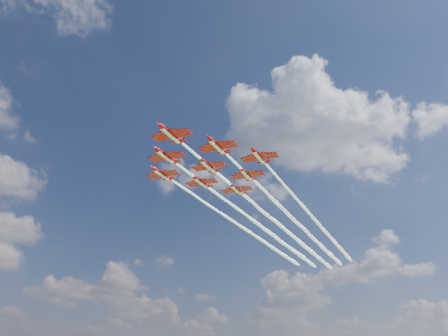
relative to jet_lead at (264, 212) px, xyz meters
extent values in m
cylinder|color=#A2090E|center=(-61.63, -32.17, 0.00)|extent=(8.31, 5.11, 1.20)
cone|color=#A2090E|center=(-66.47, -34.70, 0.00)|extent=(2.49, 2.08, 1.20)
cone|color=#A2090E|center=(-57.07, -29.80, 0.00)|extent=(1.96, 1.73, 1.09)
ellipsoid|color=black|center=(-63.56, -33.19, 0.49)|extent=(2.48, 1.93, 0.78)
cube|color=#A2090E|center=(-61.14, -31.92, -0.06)|extent=(7.75, 10.53, 0.15)
cube|color=#A2090E|center=(-57.75, -30.15, 0.00)|extent=(3.18, 4.20, 0.13)
cube|color=#A2090E|center=(-57.56, -30.05, 0.98)|extent=(1.62, 0.95, 1.97)
cube|color=silver|center=(-61.63, -32.17, -0.55)|extent=(7.72, 4.67, 0.13)
cylinder|color=#A2090E|center=(-48.70, -34.09, 0.00)|extent=(8.31, 5.11, 1.20)
cone|color=#A2090E|center=(-53.54, -36.62, 0.00)|extent=(2.49, 2.08, 1.20)
cone|color=#A2090E|center=(-44.14, -31.71, 0.00)|extent=(1.96, 1.73, 1.09)
ellipsoid|color=black|center=(-50.63, -35.10, 0.49)|extent=(2.48, 1.93, 0.78)
cube|color=#A2090E|center=(-48.21, -33.84, -0.06)|extent=(7.75, 10.53, 0.15)
cube|color=#A2090E|center=(-44.82, -32.07, 0.00)|extent=(3.18, 4.20, 0.13)
cube|color=#A2090E|center=(-44.63, -31.97, 0.98)|extent=(1.62, 0.95, 1.97)
cube|color=silver|center=(-48.70, -34.09, -0.55)|extent=(7.72, 4.67, 0.13)
cylinder|color=#A2090E|center=(-55.81, -20.47, 0.00)|extent=(8.31, 5.11, 1.20)
cone|color=#A2090E|center=(-60.65, -23.00, 0.00)|extent=(2.49, 2.08, 1.20)
cone|color=#A2090E|center=(-51.25, -18.09, 0.00)|extent=(1.96, 1.73, 1.09)
ellipsoid|color=black|center=(-57.75, -21.48, 0.49)|extent=(2.48, 1.93, 0.78)
cube|color=#A2090E|center=(-55.32, -20.22, -0.06)|extent=(7.75, 10.53, 0.15)
cube|color=#A2090E|center=(-51.93, -18.45, 0.00)|extent=(3.18, 4.20, 0.13)
cube|color=#A2090E|center=(-51.74, -18.35, 0.98)|extent=(1.62, 0.95, 1.97)
cube|color=silver|center=(-55.81, -20.47, -0.55)|extent=(7.72, 4.67, 0.13)
cylinder|color=#A2090E|center=(-35.77, -36.01, 0.00)|extent=(8.31, 5.11, 1.20)
cone|color=#A2090E|center=(-40.61, -38.54, 0.00)|extent=(2.49, 2.08, 1.20)
cone|color=#A2090E|center=(-31.21, -33.63, 0.00)|extent=(1.96, 1.73, 1.09)
ellipsoid|color=black|center=(-37.71, -37.02, 0.49)|extent=(2.48, 1.93, 0.78)
cube|color=#A2090E|center=(-35.28, -35.76, -0.06)|extent=(7.75, 10.53, 0.15)
cube|color=#A2090E|center=(-31.89, -33.99, 0.00)|extent=(3.18, 4.20, 0.13)
cube|color=#A2090E|center=(-31.70, -33.89, 0.98)|extent=(1.62, 0.95, 1.97)
cube|color=silver|center=(-35.77, -36.01, -0.55)|extent=(7.72, 4.67, 0.13)
cylinder|color=#A2090E|center=(-42.88, -22.39, 0.00)|extent=(8.31, 5.11, 1.20)
cone|color=#A2090E|center=(-47.72, -24.92, 0.00)|extent=(2.49, 2.08, 1.20)
cone|color=#A2090E|center=(-38.33, -20.01, 0.00)|extent=(1.96, 1.73, 1.09)
ellipsoid|color=black|center=(-44.82, -23.40, 0.49)|extent=(2.48, 1.93, 0.78)
cube|color=#A2090E|center=(-42.40, -22.13, -0.06)|extent=(7.75, 10.53, 0.15)
cube|color=#A2090E|center=(-39.00, -20.36, 0.00)|extent=(3.18, 4.20, 0.13)
cube|color=#A2090E|center=(-38.81, -20.26, 0.98)|extent=(1.62, 0.95, 1.97)
cube|color=silver|center=(-42.88, -22.39, -0.55)|extent=(7.72, 4.67, 0.13)
cylinder|color=#A2090E|center=(-49.99, -8.77, 0.00)|extent=(8.31, 5.11, 1.20)
cone|color=#A2090E|center=(-54.84, -11.29, 0.00)|extent=(2.49, 2.08, 1.20)
cone|color=#A2090E|center=(-45.44, -6.39, 0.00)|extent=(1.96, 1.73, 1.09)
ellipsoid|color=black|center=(-51.93, -9.78, 0.49)|extent=(2.48, 1.93, 0.78)
cube|color=#A2090E|center=(-49.51, -8.51, -0.06)|extent=(7.75, 10.53, 0.15)
cube|color=#A2090E|center=(-46.12, -6.74, 0.00)|extent=(3.18, 4.20, 0.13)
cube|color=#A2090E|center=(-45.92, -6.64, 0.98)|extent=(1.62, 0.95, 1.97)
cube|color=silver|center=(-49.99, -8.77, -0.55)|extent=(7.72, 4.67, 0.13)
cylinder|color=#A2090E|center=(-29.95, -24.31, 0.00)|extent=(8.31, 5.11, 1.20)
cone|color=#A2090E|center=(-34.80, -26.83, 0.00)|extent=(2.49, 2.08, 1.20)
cone|color=#A2090E|center=(-25.40, -21.93, 0.00)|extent=(1.96, 1.73, 1.09)
ellipsoid|color=black|center=(-31.89, -25.32, 0.49)|extent=(2.48, 1.93, 0.78)
cube|color=#A2090E|center=(-29.47, -24.05, -0.06)|extent=(7.75, 10.53, 0.15)
cube|color=#A2090E|center=(-26.08, -22.28, 0.00)|extent=(3.18, 4.20, 0.13)
cube|color=#A2090E|center=(-25.88, -22.18, 0.98)|extent=(1.62, 0.95, 1.97)
cube|color=silver|center=(-29.95, -24.31, -0.55)|extent=(7.72, 4.67, 0.13)
cylinder|color=#A2090E|center=(-37.06, -10.68, 0.00)|extent=(8.31, 5.11, 1.20)
cone|color=#A2090E|center=(-41.91, -13.21, 0.00)|extent=(2.49, 2.08, 1.20)
cone|color=#A2090E|center=(-32.51, -8.31, 0.00)|extent=(1.96, 1.73, 1.09)
ellipsoid|color=black|center=(-39.00, -11.69, 0.49)|extent=(2.48, 1.93, 0.78)
cube|color=#A2090E|center=(-36.58, -10.43, -0.06)|extent=(7.75, 10.53, 0.15)
cube|color=#A2090E|center=(-33.19, -8.66, 0.00)|extent=(3.18, 4.20, 0.13)
cube|color=#A2090E|center=(-32.99, -8.56, 0.98)|extent=(1.62, 0.95, 1.97)
cube|color=silver|center=(-37.06, -10.68, -0.55)|extent=(7.72, 4.67, 0.13)
cylinder|color=#A2090E|center=(-24.13, -12.60, 0.00)|extent=(8.31, 5.11, 1.20)
cone|color=#A2090E|center=(-28.98, -15.13, 0.00)|extent=(2.49, 2.08, 1.20)
cone|color=#A2090E|center=(-19.58, -10.22, 0.00)|extent=(1.96, 1.73, 1.09)
ellipsoid|color=black|center=(-26.07, -13.61, 0.49)|extent=(2.48, 1.93, 0.78)
cube|color=#A2090E|center=(-23.65, -12.35, -0.06)|extent=(7.75, 10.53, 0.15)
cube|color=#A2090E|center=(-20.26, -10.58, 0.00)|extent=(3.18, 4.20, 0.13)
cube|color=#A2090E|center=(-20.06, -10.48, 0.98)|extent=(1.62, 0.95, 1.97)
cube|color=silver|center=(-24.13, -12.60, -0.55)|extent=(7.72, 4.67, 0.13)
camera|label=1|loc=(-110.40, -114.57, -49.78)|focal=35.00mm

